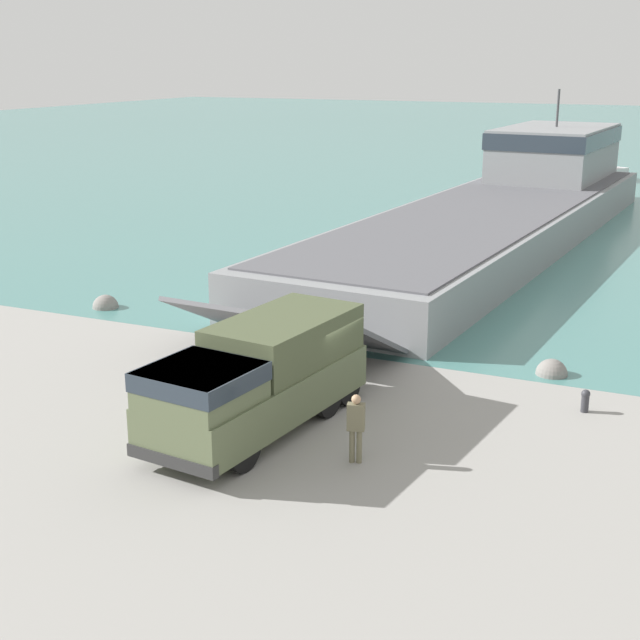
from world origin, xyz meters
The scene contains 9 objects.
ground_plane centered at (0.00, 0.00, 0.00)m, with size 240.00×240.00×0.00m, color gray.
water_surface centered at (0.00, 94.33, 0.00)m, with size 240.00×180.00×0.01m, color #477F7A.
landing_craft centered at (-0.77, 28.63, 1.90)m, with size 11.59×43.58×7.82m.
military_truck centered at (-0.44, -2.55, 1.55)m, with size 3.48×7.72×2.89m.
soldier_on_ramp centered at (2.74, -3.38, 1.06)m, with size 0.49×0.35×1.81m.
moored_boat_b centered at (0.65, 54.25, 0.67)m, with size 4.81×6.72×2.02m.
mooring_bollard centered at (7.46, 2.42, 0.37)m, with size 0.26×0.26×0.67m.
shoreline_rock_a centered at (-11.98, 5.82, 0.00)m, with size 1.06×1.06×1.06m, color gray.
shoreline_rock_c centered at (6.03, 5.20, 0.00)m, with size 1.02×1.02×1.02m, color gray.
Camera 1 is at (10.34, -22.34, 9.74)m, focal length 50.00 mm.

